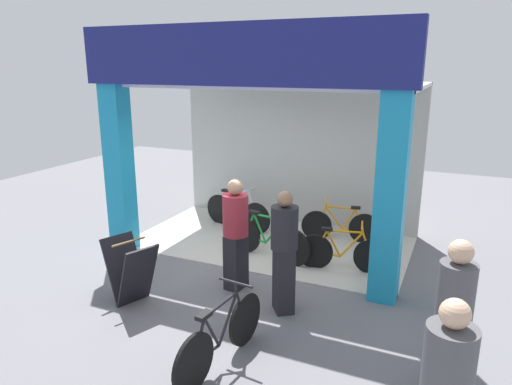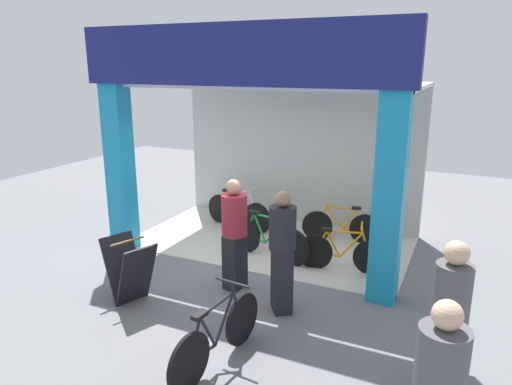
# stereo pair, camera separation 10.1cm
# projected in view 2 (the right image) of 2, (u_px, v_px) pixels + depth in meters

# --- Properties ---
(ground_plane) EXTENTS (18.05, 18.05, 0.00)m
(ground_plane) POSITION_uv_depth(u_px,v_px,m) (238.00, 270.00, 7.71)
(ground_plane) COLOR slate
(ground_plane) RESTS_ON ground
(shop_facade) EXTENTS (5.23, 3.08, 3.84)m
(shop_facade) POSITION_uv_depth(u_px,v_px,m) (272.00, 136.00, 8.36)
(shop_facade) COLOR beige
(shop_facade) RESTS_ON ground
(bicycle_inside_0) EXTENTS (1.44, 0.44, 0.81)m
(bicycle_inside_0) POSITION_uv_depth(u_px,v_px,m) (341.00, 226.00, 8.85)
(bicycle_inside_0) COLOR black
(bicycle_inside_0) RESTS_ON ground
(bicycle_inside_1) EXTENTS (1.58, 0.48, 0.89)m
(bicycle_inside_1) POSITION_uv_depth(u_px,v_px,m) (238.00, 212.00, 9.56)
(bicycle_inside_1) COLOR black
(bicycle_inside_1) RESTS_ON ground
(bicycle_inside_2) EXTENTS (1.64, 0.49, 0.92)m
(bicycle_inside_2) POSITION_uv_depth(u_px,v_px,m) (268.00, 239.00, 8.07)
(bicycle_inside_2) COLOR black
(bicycle_inside_2) RESTS_ON ground
(bicycle_inside_3) EXTENTS (1.48, 0.42, 0.82)m
(bicycle_inside_3) POSITION_uv_depth(u_px,v_px,m) (342.00, 253.00, 7.57)
(bicycle_inside_3) COLOR black
(bicycle_inside_3) RESTS_ON ground
(bicycle_parked_0) EXTENTS (0.45, 1.63, 0.90)m
(bicycle_parked_0) POSITION_uv_depth(u_px,v_px,m) (217.00, 336.00, 5.20)
(bicycle_parked_0) COLOR black
(bicycle_parked_0) RESTS_ON ground
(sandwich_board_sign) EXTENTS (0.88, 0.74, 0.93)m
(sandwich_board_sign) POSITION_uv_depth(u_px,v_px,m) (130.00, 271.00, 6.59)
(sandwich_board_sign) COLOR black
(sandwich_board_sign) RESTS_ON ground
(pedestrian_0) EXTENTS (0.43, 0.43, 1.69)m
(pedestrian_0) POSITION_uv_depth(u_px,v_px,m) (449.00, 319.00, 4.55)
(pedestrian_0) COLOR black
(pedestrian_0) RESTS_ON ground
(pedestrian_1) EXTENTS (0.42, 0.42, 1.68)m
(pedestrian_1) POSITION_uv_depth(u_px,v_px,m) (235.00, 232.00, 6.90)
(pedestrian_1) COLOR black
(pedestrian_1) RESTS_ON ground
(pedestrian_2) EXTENTS (0.55, 0.63, 1.70)m
(pedestrian_2) POSITION_uv_depth(u_px,v_px,m) (282.00, 250.00, 6.24)
(pedestrian_2) COLOR black
(pedestrian_2) RESTS_ON ground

